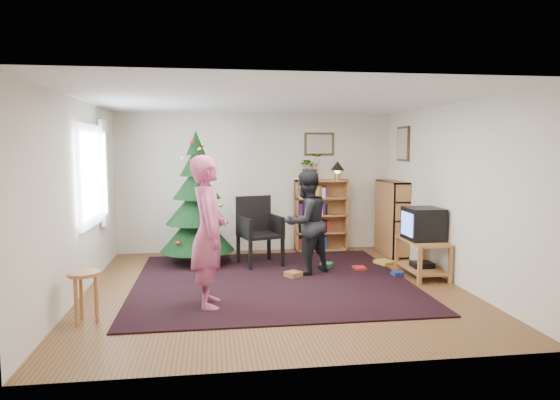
{
  "coord_description": "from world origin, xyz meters",
  "views": [
    {
      "loc": [
        -0.84,
        -6.54,
        1.88
      ],
      "look_at": [
        0.19,
        0.85,
        1.1
      ],
      "focal_mm": 32.0,
      "sensor_mm": 36.0,
      "label": 1
    }
  ],
  "objects": [
    {
      "name": "tv_stand",
      "position": [
        2.22,
        0.27,
        0.33
      ],
      "size": [
        0.51,
        0.91,
        0.55
      ],
      "color": "#A16C39",
      "rests_on": "floor"
    },
    {
      "name": "wall_left",
      "position": [
        -2.5,
        0.0,
        1.25
      ],
      "size": [
        0.02,
        5.0,
        2.5
      ],
      "primitive_type": "cube",
      "color": "silver",
      "rests_on": "floor"
    },
    {
      "name": "potted_plant",
      "position": [
        0.96,
        2.34,
        1.54
      ],
      "size": [
        0.46,
        0.41,
        0.48
      ],
      "primitive_type": "imported",
      "rotation": [
        0.0,
        0.0,
        0.1
      ],
      "color": "gray",
      "rests_on": "bookshelf_back"
    },
    {
      "name": "rug",
      "position": [
        0.0,
        0.3,
        0.01
      ],
      "size": [
        3.8,
        3.6,
        0.02
      ],
      "primitive_type": "cube",
      "color": "black",
      "rests_on": "floor"
    },
    {
      "name": "crt_tv",
      "position": [
        2.22,
        0.27,
        0.78
      ],
      "size": [
        0.5,
        0.54,
        0.47
      ],
      "color": "black",
      "rests_on": "tv_stand"
    },
    {
      "name": "window_pane",
      "position": [
        -2.47,
        0.6,
        1.5
      ],
      "size": [
        0.04,
        1.2,
        1.4
      ],
      "primitive_type": "cube",
      "color": "silver",
      "rests_on": "wall_left"
    },
    {
      "name": "bookshelf_right",
      "position": [
        2.34,
        1.86,
        0.66
      ],
      "size": [
        0.3,
        0.95,
        1.3
      ],
      "rotation": [
        0.0,
        0.0,
        1.57
      ],
      "color": "#A16C39",
      "rests_on": "floor"
    },
    {
      "name": "person_by_chair",
      "position": [
        0.56,
        0.66,
        0.78
      ],
      "size": [
        0.95,
        0.89,
        1.56
      ],
      "primitive_type": "imported",
      "rotation": [
        0.0,
        0.0,
        3.66
      ],
      "color": "black",
      "rests_on": "rug"
    },
    {
      "name": "table_lamp",
      "position": [
        1.46,
        2.34,
        1.53
      ],
      "size": [
        0.25,
        0.25,
        0.34
      ],
      "color": "#A57F33",
      "rests_on": "bookshelf_back"
    },
    {
      "name": "armchair",
      "position": [
        -0.07,
        1.39,
        0.6
      ],
      "size": [
        0.75,
        0.76,
        1.1
      ],
      "rotation": [
        0.0,
        0.0,
        0.29
      ],
      "color": "black",
      "rests_on": "rug"
    },
    {
      "name": "wall_back",
      "position": [
        0.0,
        2.5,
        1.25
      ],
      "size": [
        5.0,
        0.02,
        2.5
      ],
      "primitive_type": "cube",
      "color": "silver",
      "rests_on": "floor"
    },
    {
      "name": "floor",
      "position": [
        0.0,
        0.0,
        0.0
      ],
      "size": [
        5.0,
        5.0,
        0.0
      ],
      "primitive_type": "plane",
      "color": "brown",
      "rests_on": "ground"
    },
    {
      "name": "curtain",
      "position": [
        -2.43,
        1.3,
        1.5
      ],
      "size": [
        0.06,
        0.35,
        1.6
      ],
      "primitive_type": "cube",
      "color": "white",
      "rests_on": "wall_left"
    },
    {
      "name": "picture_right",
      "position": [
        2.48,
        1.75,
        1.95
      ],
      "size": [
        0.03,
        0.5,
        0.6
      ],
      "color": "#4C3319",
      "rests_on": "wall_right"
    },
    {
      "name": "stool",
      "position": [
        -2.2,
        -1.09,
        0.43
      ],
      "size": [
        0.34,
        0.34,
        0.56
      ],
      "color": "#A16C39",
      "rests_on": "floor"
    },
    {
      "name": "floor_clutter",
      "position": [
        1.3,
        0.7,
        0.04
      ],
      "size": [
        1.8,
        0.93,
        0.08
      ],
      "color": "#A51E19",
      "rests_on": "rug"
    },
    {
      "name": "picture_back",
      "position": [
        1.15,
        2.48,
        1.95
      ],
      "size": [
        0.55,
        0.03,
        0.42
      ],
      "color": "#4C3319",
      "rests_on": "wall_back"
    },
    {
      "name": "ceiling",
      "position": [
        0.0,
        0.0,
        2.5
      ],
      "size": [
        5.0,
        5.0,
        0.0
      ],
      "primitive_type": "plane",
      "rotation": [
        3.14,
        0.0,
        0.0
      ],
      "color": "white",
      "rests_on": "wall_back"
    },
    {
      "name": "wall_front",
      "position": [
        0.0,
        -2.5,
        1.25
      ],
      "size": [
        5.0,
        0.02,
        2.5
      ],
      "primitive_type": "cube",
      "color": "silver",
      "rests_on": "floor"
    },
    {
      "name": "bookshelf_back",
      "position": [
        1.16,
        2.34,
        0.66
      ],
      "size": [
        0.95,
        0.3,
        1.3
      ],
      "color": "#A16C39",
      "rests_on": "floor"
    },
    {
      "name": "christmas_tree",
      "position": [
        -1.06,
        1.52,
        0.9
      ],
      "size": [
        1.19,
        1.19,
        2.15
      ],
      "rotation": [
        0.0,
        0.0,
        0.29
      ],
      "color": "#3F2816",
      "rests_on": "rug"
    },
    {
      "name": "person_standing",
      "position": [
        -0.87,
        -0.7,
        0.9
      ],
      "size": [
        0.44,
        0.66,
        1.8
      ],
      "primitive_type": "imported",
      "rotation": [
        0.0,
        0.0,
        1.59
      ],
      "color": "#B94A74",
      "rests_on": "rug"
    },
    {
      "name": "wall_right",
      "position": [
        2.5,
        0.0,
        1.25
      ],
      "size": [
        0.02,
        5.0,
        2.5
      ],
      "primitive_type": "cube",
      "color": "silver",
      "rests_on": "floor"
    }
  ]
}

